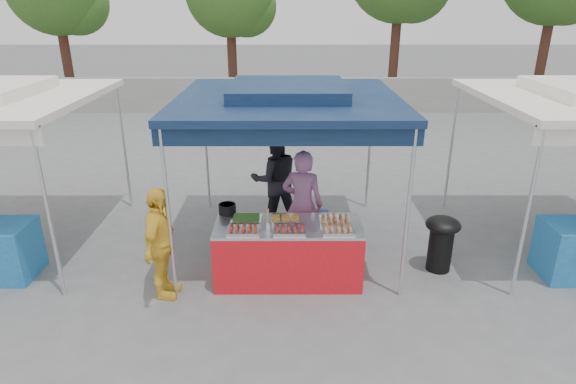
{
  "coord_description": "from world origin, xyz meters",
  "views": [
    {
      "loc": [
        -0.01,
        -5.99,
        3.67
      ],
      "look_at": [
        0.0,
        0.6,
        1.05
      ],
      "focal_mm": 30.0,
      "sensor_mm": 36.0,
      "label": 1
    }
  ],
  "objects_px": {
    "wok_burner": "(441,239)",
    "vendor_woman": "(302,205)",
    "vendor_table": "(288,252)",
    "cooking_pot": "(227,209)",
    "customer_person": "(160,244)",
    "helper_man": "(275,179)"
  },
  "relations": [
    {
      "from": "vendor_table",
      "to": "helper_man",
      "type": "xyz_separation_m",
      "value": [
        -0.22,
        1.77,
        0.43
      ]
    },
    {
      "from": "cooking_pot",
      "to": "wok_burner",
      "type": "distance_m",
      "value": 3.1
    },
    {
      "from": "helper_man",
      "to": "cooking_pot",
      "type": "bearing_deg",
      "value": 52.4
    },
    {
      "from": "helper_man",
      "to": "customer_person",
      "type": "height_order",
      "value": "helper_man"
    },
    {
      "from": "cooking_pot",
      "to": "helper_man",
      "type": "distance_m",
      "value": 1.54
    },
    {
      "from": "cooking_pot",
      "to": "vendor_woman",
      "type": "bearing_deg",
      "value": 16.53
    },
    {
      "from": "vendor_table",
      "to": "helper_man",
      "type": "distance_m",
      "value": 1.84
    },
    {
      "from": "cooking_pot",
      "to": "vendor_woman",
      "type": "xyz_separation_m",
      "value": [
        1.08,
        0.32,
        -0.07
      ]
    },
    {
      "from": "vendor_woman",
      "to": "customer_person",
      "type": "distance_m",
      "value": 2.16
    },
    {
      "from": "wok_burner",
      "to": "helper_man",
      "type": "distance_m",
      "value": 2.88
    },
    {
      "from": "cooking_pot",
      "to": "helper_man",
      "type": "xyz_separation_m",
      "value": [
        0.65,
        1.4,
        -0.06
      ]
    },
    {
      "from": "wok_burner",
      "to": "customer_person",
      "type": "distance_m",
      "value": 3.91
    },
    {
      "from": "vendor_woman",
      "to": "customer_person",
      "type": "bearing_deg",
      "value": 43.55
    },
    {
      "from": "wok_burner",
      "to": "cooking_pot",
      "type": "bearing_deg",
      "value": 158.18
    },
    {
      "from": "wok_burner",
      "to": "vendor_woman",
      "type": "xyz_separation_m",
      "value": [
        -1.99,
        0.42,
        0.35
      ]
    },
    {
      "from": "helper_man",
      "to": "customer_person",
      "type": "xyz_separation_m",
      "value": [
        -1.42,
        -2.17,
        -0.09
      ]
    },
    {
      "from": "vendor_woman",
      "to": "helper_man",
      "type": "xyz_separation_m",
      "value": [
        -0.44,
        1.08,
        0.01
      ]
    },
    {
      "from": "vendor_table",
      "to": "wok_burner",
      "type": "xyz_separation_m",
      "value": [
        2.2,
        0.27,
        0.07
      ]
    },
    {
      "from": "cooking_pot",
      "to": "customer_person",
      "type": "height_order",
      "value": "customer_person"
    },
    {
      "from": "vendor_table",
      "to": "cooking_pot",
      "type": "xyz_separation_m",
      "value": [
        -0.87,
        0.37,
        0.5
      ]
    },
    {
      "from": "cooking_pot",
      "to": "vendor_woman",
      "type": "height_order",
      "value": "vendor_woman"
    },
    {
      "from": "cooking_pot",
      "to": "vendor_woman",
      "type": "relative_size",
      "value": 0.14
    }
  ]
}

